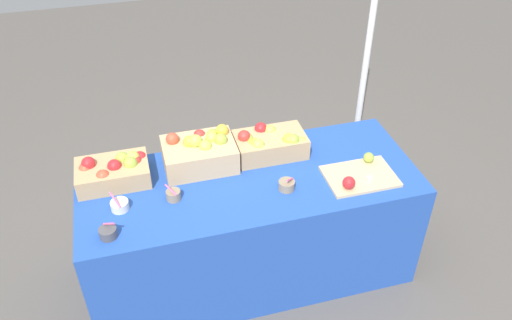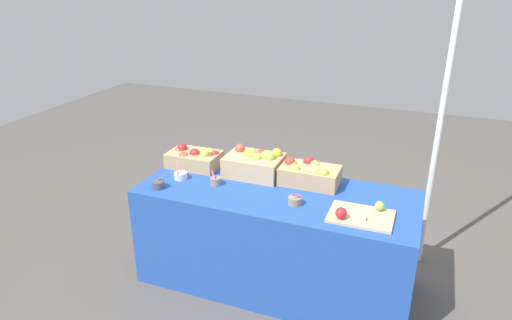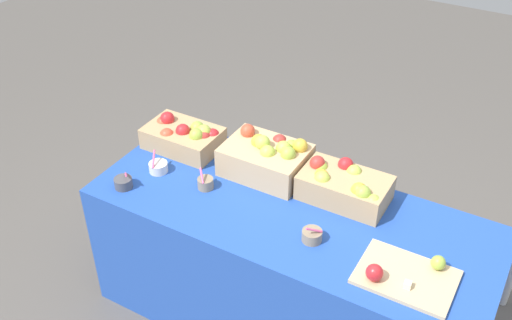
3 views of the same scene
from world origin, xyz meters
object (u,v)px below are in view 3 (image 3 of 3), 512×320
(apple_crate_left, at_px, (184,136))
(cutting_board_front, at_px, (405,275))
(apple_crate_right, at_px, (344,186))
(sample_bowl_near, at_px, (312,235))
(sample_bowl_far, at_px, (158,167))
(sample_bowl_extra, at_px, (205,183))
(sample_bowl_mid, at_px, (123,183))
(apple_crate_middle, at_px, (267,158))

(apple_crate_left, bearing_deg, cutting_board_front, -14.41)
(apple_crate_right, xyz_separation_m, sample_bowl_near, (-0.00, -0.33, -0.05))
(sample_bowl_far, xyz_separation_m, sample_bowl_extra, (0.28, 0.00, 0.00))
(cutting_board_front, relative_size, sample_bowl_mid, 4.08)
(apple_crate_middle, bearing_deg, cutting_board_front, -23.39)
(cutting_board_front, distance_m, sample_bowl_far, 1.31)
(apple_crate_middle, height_order, apple_crate_right, apple_crate_middle)
(sample_bowl_mid, bearing_deg, cutting_board_front, 3.85)
(sample_bowl_mid, xyz_separation_m, sample_bowl_far, (0.07, 0.19, -0.00))
(cutting_board_front, bearing_deg, sample_bowl_far, 175.85)
(apple_crate_right, xyz_separation_m, sample_bowl_extra, (-0.61, -0.25, -0.05))
(sample_bowl_far, bearing_deg, sample_bowl_extra, 0.94)
(apple_crate_left, relative_size, apple_crate_middle, 0.96)
(apple_crate_left, xyz_separation_m, sample_bowl_near, (0.89, -0.32, -0.04))
(apple_crate_right, bearing_deg, sample_bowl_near, -90.46)
(sample_bowl_far, distance_m, sample_bowl_extra, 0.28)
(apple_crate_middle, relative_size, sample_bowl_near, 4.29)
(sample_bowl_far, bearing_deg, cutting_board_front, -4.15)
(sample_bowl_near, relative_size, sample_bowl_far, 0.91)
(apple_crate_left, xyz_separation_m, cutting_board_front, (1.31, -0.34, -0.05))
(apple_crate_right, relative_size, sample_bowl_mid, 4.32)
(apple_crate_right, distance_m, sample_bowl_mid, 1.05)
(sample_bowl_extra, bearing_deg, sample_bowl_mid, -151.08)
(sample_bowl_far, height_order, sample_bowl_extra, sample_bowl_far)
(apple_crate_left, distance_m, cutting_board_front, 1.35)
(apple_crate_left, height_order, sample_bowl_near, apple_crate_left)
(cutting_board_front, distance_m, sample_bowl_mid, 1.37)
(cutting_board_front, xyz_separation_m, sample_bowl_near, (-0.42, 0.02, 0.01))
(apple_crate_right, bearing_deg, apple_crate_left, -179.07)
(cutting_board_front, height_order, sample_bowl_near, sample_bowl_near)
(sample_bowl_mid, height_order, sample_bowl_far, sample_bowl_far)
(apple_crate_middle, bearing_deg, apple_crate_right, -0.97)
(apple_crate_left, distance_m, sample_bowl_extra, 0.38)
(apple_crate_middle, bearing_deg, sample_bowl_near, -39.67)
(apple_crate_middle, bearing_deg, sample_bowl_mid, -140.25)
(apple_crate_middle, xyz_separation_m, apple_crate_right, (0.41, -0.01, -0.01))
(apple_crate_left, xyz_separation_m, sample_bowl_far, (0.01, -0.24, -0.05))
(sample_bowl_mid, bearing_deg, apple_crate_middle, 39.75)
(apple_crate_left, relative_size, cutting_board_front, 1.01)
(cutting_board_front, height_order, sample_bowl_extra, sample_bowl_extra)
(apple_crate_middle, xyz_separation_m, cutting_board_front, (0.83, -0.36, -0.07))
(apple_crate_right, bearing_deg, apple_crate_middle, 179.03)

